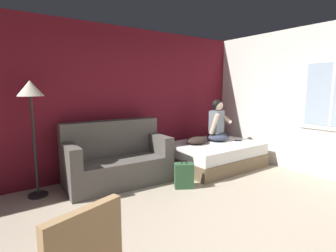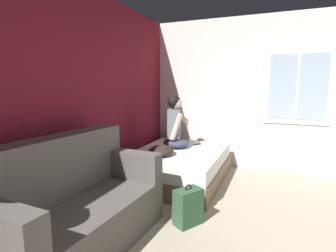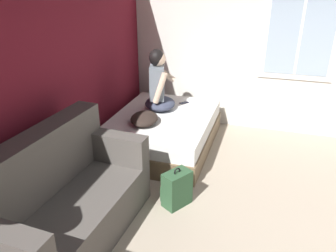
# 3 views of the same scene
# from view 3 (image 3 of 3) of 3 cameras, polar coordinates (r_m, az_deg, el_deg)

# --- Properties ---
(wall_side_with_window) EXTENTS (0.19, 7.20, 2.70)m
(wall_side_with_window) POSITION_cam_3_polar(r_m,az_deg,el_deg) (5.31, 26.05, 12.28)
(wall_side_with_window) COLOR silver
(wall_side_with_window) RESTS_ON ground
(bed) EXTENTS (1.80, 1.37, 0.48)m
(bed) POSITION_cam_3_polar(r_m,az_deg,el_deg) (4.72, -0.83, -0.85)
(bed) COLOR brown
(bed) RESTS_ON ground
(couch) EXTENTS (1.74, 0.91, 1.04)m
(couch) POSITION_cam_3_polar(r_m,az_deg,el_deg) (3.20, -17.66, -12.54)
(couch) COLOR #514C47
(couch) RESTS_ON ground
(person_seated) EXTENTS (0.62, 0.57, 0.88)m
(person_seated) POSITION_cam_3_polar(r_m,az_deg,el_deg) (4.75, -1.66, 7.07)
(person_seated) COLOR #383D51
(person_seated) RESTS_ON bed
(backpack) EXTENTS (0.35, 0.34, 0.46)m
(backpack) POSITION_cam_3_polar(r_m,az_deg,el_deg) (3.57, 1.45, -10.88)
(backpack) COLOR #2D5133
(backpack) RESTS_ON ground
(throw_pillow) EXTENTS (0.53, 0.43, 0.14)m
(throw_pillow) POSITION_cam_3_polar(r_m,az_deg,el_deg) (4.35, -4.15, 1.31)
(throw_pillow) COLOR #2D231E
(throw_pillow) RESTS_ON bed
(cell_phone) EXTENTS (0.16, 0.14, 0.01)m
(cell_phone) POSITION_cam_3_polar(r_m,az_deg,el_deg) (5.09, 2.79, 4.08)
(cell_phone) COLOR black
(cell_phone) RESTS_ON bed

